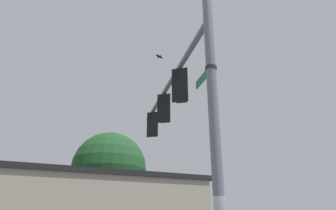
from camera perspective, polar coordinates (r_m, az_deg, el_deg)
The scene contains 8 objects.
signal_pole at distance 6.67m, azimuth 9.27°, elevation -5.61°, with size 0.25×0.25×7.74m, color slate.
mast_arm at distance 11.53m, azimuth 0.03°, elevation 3.74°, with size 0.18×0.18×8.46m, color slate.
traffic_light_nearest_pole at distance 9.74m, azimuth 2.58°, elevation 3.60°, with size 0.54×0.49×1.31m.
traffic_light_mid_inner at distance 11.73m, azimuth -0.61°, elevation -0.89°, with size 0.54×0.49×1.31m.
traffic_light_mid_outer at distance 13.79m, azimuth -2.87°, elevation -4.05°, with size 0.54×0.49×1.31m.
street_name_sign at distance 7.55m, azimuth 7.63°, elevation 6.21°, with size 0.67×1.09×0.22m.
bird_flying at distance 15.82m, azimuth -1.73°, elevation 9.57°, with size 0.31×0.45×0.10m.
tree_by_storefront at distance 19.21m, azimuth -11.60°, elevation -12.38°, with size 4.72×4.72×7.33m.
Camera 1 is at (0.52, -6.41, 2.08)m, focal length 30.79 mm.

